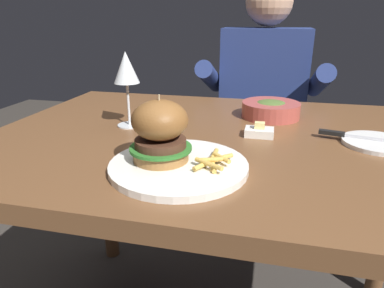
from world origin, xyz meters
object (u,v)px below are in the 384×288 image
Objects in this scene: wine_glass at (126,71)px; butter_dish at (259,132)px; burger_sandwich at (160,131)px; soup_bowl at (271,109)px; bread_plate at (378,143)px; main_plate at (179,166)px; table_knife at (355,136)px; diner_person at (260,124)px.

wine_glass is 2.81× the size of butter_dish.
burger_sandwich is at bearing -128.25° from butter_dish.
wine_glass is at bearing -154.69° from soup_bowl.
soup_bowl is at bearing 25.31° from wine_glass.
bread_plate is at bearing 26.84° from burger_sandwich.
butter_dish is (0.18, 0.23, -0.06)m from burger_sandwich.
main_plate is at bearing -150.34° from bread_plate.
wine_glass reaches higher than butter_dish.
butter_dish reaches higher than table_knife.
soup_bowl reaches higher than table_knife.
bread_plate is (0.63, -0.01, -0.15)m from wine_glass.
soup_bowl is (-0.20, 0.17, 0.01)m from table_knife.
wine_glass is 1.26× the size of bread_plate.
soup_bowl is at bearing 63.55° from burger_sandwich.
soup_bowl is at bearing 139.12° from table_knife.
table_knife is 0.74m from diner_person.
table_knife is at bearing -70.46° from diner_person.
butter_dish is (-0.23, -0.01, -0.00)m from table_knife.
burger_sandwich reaches higher than soup_bowl.
table_knife is (0.58, 0.00, -0.14)m from wine_glass.
soup_bowl is (0.21, 0.42, -0.05)m from burger_sandwich.
diner_person is at bearing 94.40° from soup_bowl.
main_plate is 2.06× the size of burger_sandwich.
bread_plate is at bearing -36.49° from soup_bowl.
wine_glass is 0.64m from bread_plate.
soup_bowl is (0.38, 0.18, -0.13)m from wine_glass.
main_plate is 0.95m from diner_person.
wine_glass reaches higher than main_plate.
bread_plate is at bearing -12.30° from table_knife.
burger_sandwich is 0.65× the size of table_knife.
butter_dish reaches higher than main_plate.
butter_dish is at bearing -97.41° from soup_bowl.
table_knife is at bearing 167.70° from bread_plate.
diner_person is at bearing 112.80° from bread_plate.
wine_glass is 0.43m from soup_bowl.
butter_dish reaches higher than bread_plate.
burger_sandwich is 0.52m from bread_plate.
diner_person is (-0.01, 0.69, -0.19)m from butter_dish.
burger_sandwich is at bearing -116.45° from soup_bowl.
burger_sandwich is 0.30m from wine_glass.
burger_sandwich is at bearing -149.36° from table_knife.
bread_plate is 0.27m from butter_dish.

